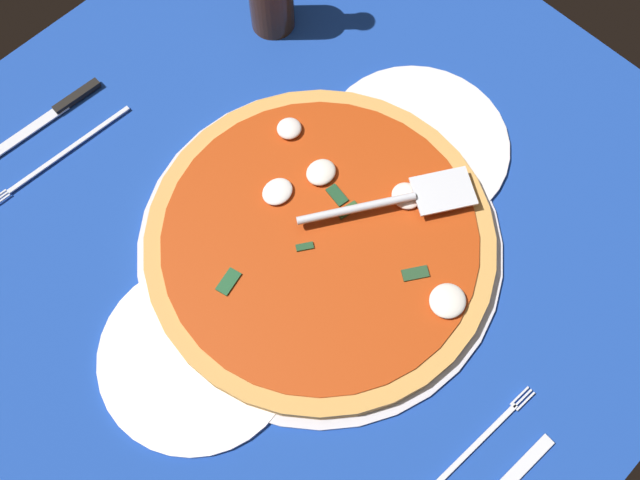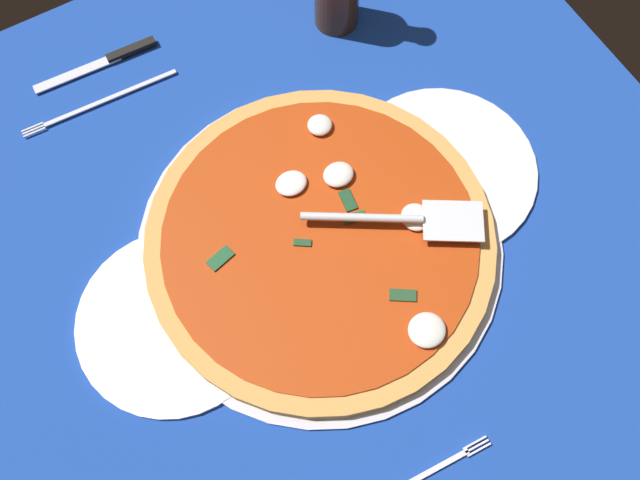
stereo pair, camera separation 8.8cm
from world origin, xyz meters
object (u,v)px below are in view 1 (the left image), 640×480
dinner_plate_left (416,145)px  pizza (321,239)px  dinner_plate_right (198,355)px  place_setting_near (58,135)px  place_setting_far (479,477)px  pizza_server (395,201)px

dinner_plate_left → pizza: (18.82, 1.14, 1.37)cm
dinner_plate_right → place_setting_near: (-6.51, -35.57, -0.15)cm
pizza → place_setting_far: pizza is taller
dinner_plate_left → dinner_plate_right: (38.90, 0.92, 0.00)cm
place_setting_far → dinner_plate_left: bearing=54.8°
pizza → pizza_server: size_ratio=2.11×
pizza → place_setting_near: pizza is taller
pizza → pizza_server: pizza_server is taller
dinner_plate_right → place_setting_far: bearing=111.9°
pizza → place_setting_far: 32.59cm
pizza_server → place_setting_far: (16.40, 28.22, -4.15)cm
pizza_server → place_setting_far: pizza_server is taller
pizza_server → place_setting_near: size_ratio=0.88×
dinner_plate_right → place_setting_far: (-12.86, 31.96, -0.14)cm
dinner_plate_right → pizza: 20.13cm
pizza_server → place_setting_far: 32.90cm
pizza → place_setting_near: 38.30cm
pizza_server → pizza: bearing=-169.3°
dinner_plate_right → pizza: (-20.08, 0.22, 1.37)cm
pizza → pizza_server: (-9.17, 3.53, 2.64)cm
dinner_plate_left → pizza: bearing=3.5°
dinner_plate_right → pizza: pizza is taller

